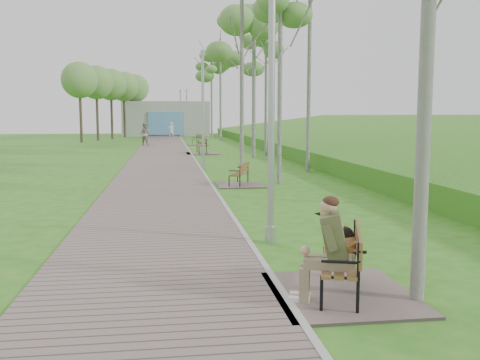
{
  "coord_description": "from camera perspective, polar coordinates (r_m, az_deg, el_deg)",
  "views": [
    {
      "loc": [
        -1.53,
        -13.13,
        2.41
      ],
      "look_at": [
        -0.09,
        -2.71,
        1.13
      ],
      "focal_mm": 40.0,
      "sensor_mm": 36.0,
      "label": 1
    }
  ],
  "objects": [
    {
      "name": "ground",
      "position": [
        13.44,
        -1.21,
        -3.41
      ],
      "size": [
        120.0,
        120.0,
        0.0
      ],
      "primitive_type": "plane",
      "color": "#286D18",
      "rests_on": "ground"
    },
    {
      "name": "walkway",
      "position": [
        34.71,
        -8.22,
        2.9
      ],
      "size": [
        3.5,
        67.0,
        0.04
      ],
      "primitive_type": "cube",
      "color": "#73635D",
      "rests_on": "ground"
    },
    {
      "name": "kerb",
      "position": [
        34.75,
        -5.33,
        2.96
      ],
      "size": [
        0.1,
        67.0,
        0.05
      ],
      "primitive_type": "cube",
      "color": "#999993",
      "rests_on": "ground"
    },
    {
      "name": "embankment",
      "position": [
        35.87,
        14.33,
        2.85
      ],
      "size": [
        14.0,
        70.0,
        1.6
      ],
      "primitive_type": "cube",
      "color": "#558F2E",
      "rests_on": "ground"
    },
    {
      "name": "building_north",
      "position": [
        64.11,
        -7.89,
        6.49
      ],
      "size": [
        10.0,
        5.2,
        4.0
      ],
      "color": "#9E9E99",
      "rests_on": "ground"
    },
    {
      "name": "bench_main",
      "position": [
        7.28,
        10.3,
        -8.77
      ],
      "size": [
        1.85,
        2.06,
        1.62
      ],
      "color": "#73635D",
      "rests_on": "ground"
    },
    {
      "name": "bench_second",
      "position": [
        18.43,
        -0.11,
        -0.03
      ],
      "size": [
        1.6,
        1.78,
        0.98
      ],
      "color": "#73635D",
      "rests_on": "ground"
    },
    {
      "name": "bench_third",
      "position": [
        33.64,
        -4.1,
        3.18
      ],
      "size": [
        1.98,
        2.2,
        1.21
      ],
      "color": "#73635D",
      "rests_on": "ground"
    },
    {
      "name": "bench_far",
      "position": [
        43.49,
        -4.54,
        3.98
      ],
      "size": [
        1.73,
        1.92,
        1.06
      ],
      "color": "#73635D",
      "rests_on": "ground"
    },
    {
      "name": "lamp_post_near",
      "position": [
        9.96,
        3.37,
        7.75
      ],
      "size": [
        0.21,
        0.21,
        5.47
      ],
      "color": "#A3A6AC",
      "rests_on": "ground"
    },
    {
      "name": "lamp_post_second",
      "position": [
        23.9,
        -3.97,
        7.0
      ],
      "size": [
        0.2,
        0.2,
        5.24
      ],
      "color": "#A3A6AC",
      "rests_on": "ground"
    },
    {
      "name": "lamp_post_third",
      "position": [
        46.73,
        -5.69,
        6.58
      ],
      "size": [
        0.18,
        0.18,
        4.62
      ],
      "color": "#A3A6AC",
      "rests_on": "ground"
    },
    {
      "name": "lamp_post_far",
      "position": [
        58.65,
        -6.35,
        6.88
      ],
      "size": [
        0.2,
        0.2,
        5.15
      ],
      "color": "#A3A6AC",
      "rests_on": "ground"
    },
    {
      "name": "pedestrian_near",
      "position": [
        54.08,
        -7.35,
        5.23
      ],
      "size": [
        0.72,
        0.58,
        1.73
      ],
      "primitive_type": "imported",
      "rotation": [
        0.0,
        0.0,
        3.44
      ],
      "color": "silver",
      "rests_on": "ground"
    },
    {
      "name": "pedestrian_far",
      "position": [
        43.08,
        -10.12,
        4.84
      ],
      "size": [
        1.11,
        1.01,
        1.86
      ],
      "primitive_type": "imported",
      "rotation": [
        0.0,
        0.0,
        2.71
      ],
      "color": "gray",
      "rests_on": "ground"
    },
    {
      "name": "birch_mid_a",
      "position": [
        22.39,
        0.19,
        15.86
      ],
      "size": [
        2.35,
        2.35,
        7.5
      ],
      "color": "silver",
      "rests_on": "ground"
    },
    {
      "name": "birch_mid_b",
      "position": [
        31.93,
        2.83,
        17.68
      ],
      "size": [
        2.75,
        2.75,
        10.67
      ],
      "color": "silver",
      "rests_on": "ground"
    },
    {
      "name": "birch_mid_c",
      "position": [
        30.72,
        1.5,
        15.36
      ],
      "size": [
        2.9,
        2.9,
        8.81
      ],
      "color": "silver",
      "rests_on": "ground"
    },
    {
      "name": "birch_far_a",
      "position": [
        38.33,
        2.83,
        13.17
      ],
      "size": [
        2.39,
        2.39,
        8.39
      ],
      "color": "silver",
      "rests_on": "ground"
    },
    {
      "name": "birch_far_b",
      "position": [
        36.63,
        0.24,
        15.94
      ],
      "size": [
        2.87,
        2.87,
        10.38
      ],
      "color": "silver",
      "rests_on": "ground"
    },
    {
      "name": "birch_far_c",
      "position": [
        53.07,
        -2.11,
        12.93
      ],
      "size": [
        2.85,
        2.85,
        10.14
      ],
      "color": "silver",
      "rests_on": "ground"
    },
    {
      "name": "birch_distant_a",
      "position": [
        54.63,
        -3.07,
        12.35
      ],
      "size": [
        2.63,
        2.63,
        9.66
      ],
      "color": "silver",
      "rests_on": "ground"
    }
  ]
}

